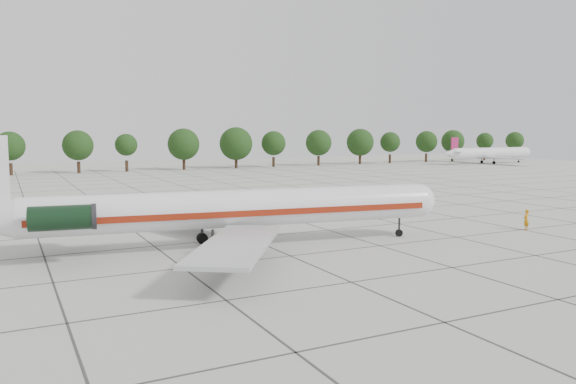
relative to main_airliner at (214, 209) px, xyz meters
name	(u,v)px	position (x,y,z in m)	size (l,w,h in m)	color
ground	(328,230)	(12.08, 3.11, -3.10)	(260.00, 260.00, 0.00)	#B6B5AE
apron_joints	(261,210)	(12.08, 18.11, -3.09)	(170.00, 170.00, 0.02)	#383838
main_airliner	(214,209)	(0.00, 0.00, 0.00)	(37.21, 29.08, 8.77)	silver
ground_crew	(526,220)	(28.39, -5.05, -2.15)	(0.69, 0.45, 1.90)	#BA740A
bg_airliner_e	(490,153)	(107.28, 73.54, -0.19)	(28.24, 27.20, 7.40)	silver
tree_line	(78,145)	(0.40, 88.11, 2.88)	(249.86, 8.44, 10.22)	#332114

